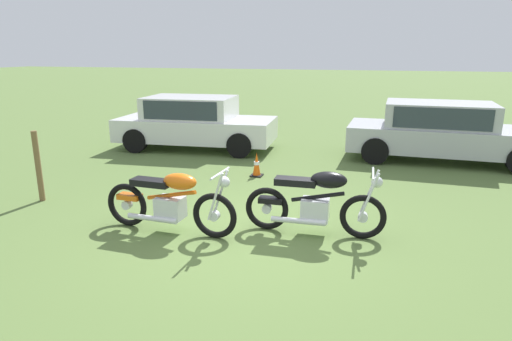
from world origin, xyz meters
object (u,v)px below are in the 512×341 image
Objects in this scene: car_white at (194,120)px; car_silver at (441,129)px; motorcycle_orange at (170,202)px; traffic_cone at (257,165)px; motorcycle_black at (316,203)px; fence_post_wooden at (38,166)px.

car_silver is at bearing -0.97° from car_white.
motorcycle_orange reaches higher than traffic_cone.
motorcycle_orange is at bearing -167.84° from motorcycle_black.
car_white is 8.33× the size of traffic_cone.
motorcycle_black is 5.83m from car_silver.
car_silver is at bearing 33.76° from traffic_cone.
motorcycle_orange and motorcycle_black have the same top height.
fence_post_wooden is 2.43× the size of traffic_cone.
motorcycle_black is 0.46× the size of car_silver.
car_white is (-4.16, 4.99, 0.31)m from motorcycle_black.
car_white is at bearing -175.06° from car_silver.
car_white is 0.96× the size of car_silver.
motorcycle_orange is at bearing -96.31° from traffic_cone.
motorcycle_orange is 5.91m from car_white.
motorcycle_orange is 0.47× the size of car_silver.
fence_post_wooden reaches higher than traffic_cone.
motorcycle_orange is 1.04× the size of motorcycle_black.
traffic_cone is at bearing 85.85° from motorcycle_orange.
car_silver reaches higher than motorcycle_orange.
car_white is 3.36m from traffic_cone.
car_white is (-2.09, 5.52, 0.32)m from motorcycle_orange.
fence_post_wooden is (-0.82, -4.88, -0.16)m from car_white.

